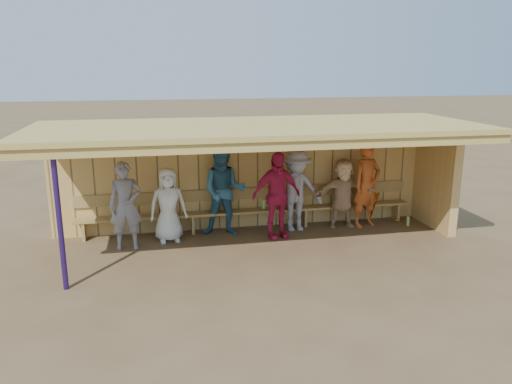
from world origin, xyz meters
TOP-DOWN VIEW (x-y plane):
  - ground at (0.00, 0.00)m, footprint 90.00×90.00m
  - player_a at (-2.66, 0.38)m, footprint 0.66×0.44m
  - player_b at (-1.82, 0.65)m, footprint 0.82×0.58m
  - player_c at (-0.61, 0.81)m, footprint 1.09×0.92m
  - player_d at (0.45, 0.40)m, footprint 1.17×0.68m
  - player_e at (1.00, 0.81)m, footprint 1.19×0.69m
  - player_f at (2.11, 0.81)m, footprint 1.50×0.52m
  - player_g at (2.66, 0.76)m, footprint 0.82×0.67m
  - dugout_structure at (0.39, 0.69)m, footprint 8.80×3.20m
  - bench at (0.00, 1.12)m, footprint 7.60×0.34m
  - dugout_equipment at (-0.42, 0.99)m, footprint 6.50×0.62m

SIDE VIEW (x-z plane):
  - ground at x=0.00m, z-range 0.00..0.00m
  - dugout_equipment at x=-0.42m, z-range 0.09..0.89m
  - bench at x=0.00m, z-range 0.06..0.99m
  - player_b at x=-1.82m, z-range 0.00..1.58m
  - player_f at x=2.11m, z-range 0.00..1.60m
  - player_a at x=-2.66m, z-range 0.00..1.79m
  - player_e at x=1.00m, z-range 0.00..1.84m
  - player_d at x=0.45m, z-range 0.00..1.88m
  - player_g at x=2.66m, z-range 0.00..1.96m
  - player_c at x=-0.61m, z-range 0.00..1.98m
  - dugout_structure at x=0.39m, z-range 0.44..2.94m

